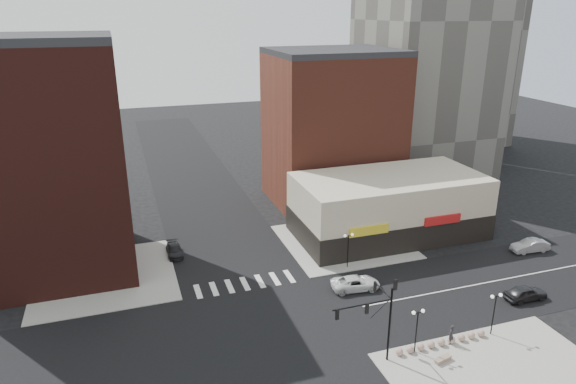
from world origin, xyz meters
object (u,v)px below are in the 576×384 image
white_suv (356,283)px  dark_sedan_east (526,293)px  silver_sedan (530,246)px  street_lamp_se_a (417,320)px  dark_sedan_north (174,250)px  stone_bench (443,359)px  street_lamp_se_b (495,304)px  pedestrian (451,335)px  street_lamp_ne (348,242)px  traffic_signal (378,310)px

white_suv → dark_sedan_east: 17.29m
dark_sedan_east → silver_sedan: 12.29m
street_lamp_se_a → dark_sedan_north: size_ratio=0.98×
white_suv → stone_bench: size_ratio=2.95×
street_lamp_se_b → dark_sedan_east: size_ratio=0.92×
pedestrian → stone_bench: pedestrian is taller
street_lamp_ne → dark_sedan_east: bearing=-40.0°
stone_bench → pedestrian: bearing=29.9°
dark_sedan_east → pedestrian: (-11.80, -3.96, 0.29)m
street_lamp_se_a → pedestrian: size_ratio=2.22×
street_lamp_se_b → stone_bench: size_ratio=2.36×
street_lamp_se_b → dark_sedan_east: 8.75m
white_suv → pedestrian: bearing=-155.3°
street_lamp_ne → dark_sedan_north: 21.03m
street_lamp_ne → pedestrian: 16.40m
street_lamp_se_a → street_lamp_se_b: same height
silver_sedan → white_suv: bearing=-81.8°
street_lamp_ne → white_suv: 5.42m
dark_sedan_north → silver_sedan: bearing=-18.1°
street_lamp_se_b → street_lamp_ne: bearing=113.6°
dark_sedan_north → street_lamp_se_a: bearing=-56.5°
dark_sedan_north → stone_bench: (19.04, -27.57, -0.29)m
street_lamp_ne → silver_sedan: (23.03, -3.32, -2.52)m
traffic_signal → dark_sedan_east: (19.17, 3.75, -4.19)m
street_lamp_se_b → dark_sedan_north: 36.26m
silver_sedan → pedestrian: 24.07m
traffic_signal → street_lamp_se_a: bearing=-2.6°
street_lamp_ne → silver_sedan: bearing=-8.2°
traffic_signal → stone_bench: (5.30, -2.10, -4.63)m
street_lamp_se_b → street_lamp_ne: (-7.00, 16.00, 0.00)m
street_lamp_se_b → traffic_signal: bearing=179.2°
street_lamp_ne → pedestrian: street_lamp_ne is taller
traffic_signal → street_lamp_ne: 16.62m
street_lamp_se_b → pedestrian: bearing=-179.5°
dark_sedan_north → stone_bench: dark_sedan_north is taller
dark_sedan_north → dark_sedan_east: bearing=-34.2°
white_suv → silver_sedan: size_ratio=1.12×
dark_sedan_east → dark_sedan_north: (-32.91, 21.72, -0.15)m
street_lamp_se_a → stone_bench: bearing=-51.4°
pedestrian → dark_sedan_east: bearing=154.7°
traffic_signal → dark_sedan_north: traffic_signal is taller
street_lamp_se_a → dark_sedan_north: (-17.50, 25.64, -2.67)m
pedestrian → stone_bench: (-2.06, -1.89, -0.73)m
traffic_signal → street_lamp_ne: bearing=73.3°
traffic_signal → street_lamp_se_b: traffic_signal is taller
street_lamp_se_b → silver_sedan: size_ratio=0.89×
street_lamp_se_a → stone_bench: (1.54, -1.93, -2.96)m
street_lamp_se_b → stone_bench: 7.36m
dark_sedan_north → traffic_signal: bearing=-62.4°
street_lamp_ne → stone_bench: size_ratio=2.36×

